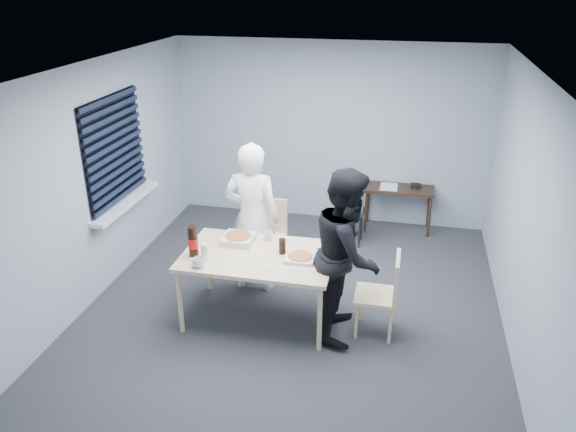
% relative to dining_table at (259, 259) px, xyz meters
% --- Properties ---
extents(room, '(5.00, 5.00, 5.00)m').
position_rel_dining_table_xyz_m(room, '(-1.88, 0.72, 0.74)').
color(room, '#2E2E33').
rests_on(room, ground).
extents(dining_table, '(1.56, 0.99, 0.76)m').
position_rel_dining_table_xyz_m(dining_table, '(0.00, 0.00, 0.00)').
color(dining_table, beige).
rests_on(dining_table, ground).
extents(chair_far, '(0.42, 0.42, 0.89)m').
position_rel_dining_table_xyz_m(chair_far, '(-0.18, 1.11, -0.19)').
color(chair_far, beige).
rests_on(chair_far, ground).
extents(chair_right, '(0.42, 0.42, 0.89)m').
position_rel_dining_table_xyz_m(chair_right, '(1.31, -0.01, -0.19)').
color(chair_right, beige).
rests_on(chair_right, ground).
extents(person_white, '(0.65, 0.42, 1.77)m').
position_rel_dining_table_xyz_m(person_white, '(-0.23, 0.60, 0.18)').
color(person_white, white).
rests_on(person_white, ground).
extents(person_black, '(0.47, 0.86, 1.77)m').
position_rel_dining_table_xyz_m(person_black, '(0.92, -0.03, 0.18)').
color(person_black, black).
rests_on(person_black, ground).
extents(side_table, '(0.96, 0.43, 0.64)m').
position_rel_dining_table_xyz_m(side_table, '(1.35, 2.60, -0.14)').
color(side_table, '#372115').
rests_on(side_table, ground).
extents(stool, '(0.34, 0.34, 0.48)m').
position_rel_dining_table_xyz_m(stool, '(0.75, 2.01, -0.34)').
color(stool, black).
rests_on(stool, ground).
extents(backpack, '(0.30, 0.22, 0.42)m').
position_rel_dining_table_xyz_m(backpack, '(0.75, 2.00, -0.02)').
color(backpack, slate).
rests_on(backpack, stool).
extents(pizza_box_a, '(0.33, 0.33, 0.08)m').
position_rel_dining_table_xyz_m(pizza_box_a, '(-0.29, 0.24, 0.10)').
color(pizza_box_a, silver).
rests_on(pizza_box_a, dining_table).
extents(pizza_box_b, '(0.30, 0.30, 0.04)m').
position_rel_dining_table_xyz_m(pizza_box_b, '(0.44, -0.00, 0.08)').
color(pizza_box_b, silver).
rests_on(pizza_box_b, dining_table).
extents(mug_a, '(0.17, 0.17, 0.10)m').
position_rel_dining_table_xyz_m(mug_a, '(-0.51, -0.39, 0.11)').
color(mug_a, silver).
rests_on(mug_a, dining_table).
extents(mug_b, '(0.10, 0.10, 0.09)m').
position_rel_dining_table_xyz_m(mug_b, '(0.02, 0.36, 0.11)').
color(mug_b, silver).
rests_on(mug_b, dining_table).
extents(cola_glass, '(0.08, 0.08, 0.16)m').
position_rel_dining_table_xyz_m(cola_glass, '(0.23, 0.08, 0.14)').
color(cola_glass, black).
rests_on(cola_glass, dining_table).
extents(soda_bottle, '(0.10, 0.10, 0.33)m').
position_rel_dining_table_xyz_m(soda_bottle, '(-0.65, -0.16, 0.22)').
color(soda_bottle, black).
rests_on(soda_bottle, dining_table).
extents(plastic_cups, '(0.08, 0.08, 0.18)m').
position_rel_dining_table_xyz_m(plastic_cups, '(-0.50, -0.23, 0.15)').
color(plastic_cups, silver).
rests_on(plastic_cups, dining_table).
extents(rubber_band, '(0.06, 0.06, 0.00)m').
position_rel_dining_table_xyz_m(rubber_band, '(0.19, -0.33, 0.06)').
color(rubber_band, red).
rests_on(rubber_band, dining_table).
extents(papers, '(0.34, 0.39, 0.01)m').
position_rel_dining_table_xyz_m(papers, '(1.20, 2.60, -0.06)').
color(papers, white).
rests_on(papers, side_table).
extents(black_box, '(0.17, 0.15, 0.06)m').
position_rel_dining_table_xyz_m(black_box, '(1.57, 2.64, -0.03)').
color(black_box, black).
rests_on(black_box, side_table).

